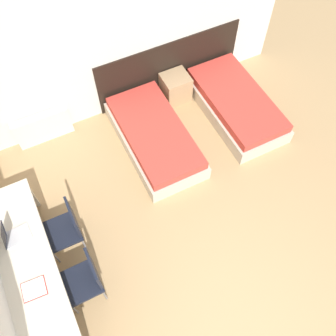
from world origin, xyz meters
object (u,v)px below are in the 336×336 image
(nightstand, at_px, (175,88))
(chair_near_laptop, at_px, (66,228))
(chair_near_notebook, at_px, (85,279))
(bed_near_window, at_px, (155,137))
(laptop, at_px, (12,236))
(bed_near_door, at_px, (236,104))

(nightstand, xyz_separation_m, chair_near_laptop, (-2.46, -1.72, 0.24))
(chair_near_laptop, xyz_separation_m, chair_near_notebook, (0.00, -0.72, 0.00))
(chair_near_notebook, bearing_deg, chair_near_laptop, 89.78)
(bed_near_window, bearing_deg, nightstand, 44.79)
(chair_near_notebook, height_order, laptop, laptop)
(bed_near_window, relative_size, nightstand, 3.83)
(chair_near_laptop, bearing_deg, bed_near_window, 30.59)
(chair_near_laptop, height_order, laptop, laptop)
(bed_near_window, xyz_separation_m, chair_near_laptop, (-1.71, -0.98, 0.30))
(bed_near_door, xyz_separation_m, chair_near_laptop, (-3.21, -0.98, 0.30))
(chair_near_laptop, distance_m, chair_near_notebook, 0.72)
(bed_near_window, height_order, chair_near_notebook, chair_near_notebook)
(bed_near_door, xyz_separation_m, nightstand, (-0.75, 0.74, 0.05))
(nightstand, height_order, chair_near_laptop, chair_near_laptop)
(chair_near_laptop, xyz_separation_m, laptop, (-0.57, 0.04, 0.29))
(bed_near_window, xyz_separation_m, bed_near_door, (1.49, 0.00, 0.00))
(bed_near_door, xyz_separation_m, chair_near_notebook, (-3.21, -1.70, 0.30))
(bed_near_door, height_order, chair_near_notebook, chair_near_notebook)
(bed_near_door, bearing_deg, laptop, -166.03)
(bed_near_door, distance_m, chair_near_notebook, 3.64)
(chair_near_notebook, bearing_deg, bed_near_door, 27.71)
(nightstand, xyz_separation_m, chair_near_notebook, (-2.46, -2.44, 0.24))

